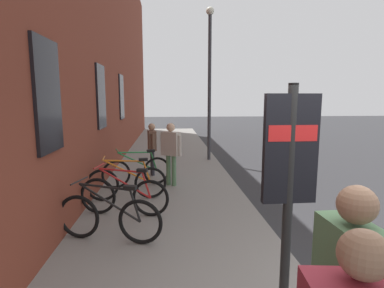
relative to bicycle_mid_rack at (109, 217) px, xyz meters
The scene contains 11 objects.
ground 5.38m from the bicycle_mid_rack, 44.12° to the right, with size 60.00×60.00×0.00m, color #2D2D30.
sidewalk_pavement 5.94m from the bicycle_mid_rack, ahead, with size 24.00×3.50×0.12m, color gray.
station_facade 7.89m from the bicycle_mid_rack, ahead, with size 22.00×0.65×8.62m.
bicycle_mid_rack is the anchor object (origin of this frame).
bicycle_leaning_wall 1.09m from the bicycle_mid_rack, ahead, with size 0.53×1.75×0.97m.
bicycle_beside_lamp 2.02m from the bicycle_mid_rack, ahead, with size 0.48×1.77×0.97m.
bicycle_end_of_row 3.07m from the bicycle_mid_rack, ahead, with size 0.67×1.70×0.97m.
transit_info_sign 3.04m from the bicycle_mid_rack, 129.24° to the right, with size 0.10×0.55×2.40m.
pedestrian_crossing_street 3.30m from the bicycle_mid_rack, 18.12° to the right, with size 0.45×0.53×1.62m.
pedestrian_near_bus 4.28m from the bicycle_mid_rack, ahead, with size 0.58×0.28×1.52m.
street_lamp 7.33m from the bicycle_mid_rack, 20.96° to the right, with size 0.28×0.28×5.35m.
Camera 1 is at (-2.54, 1.78, 2.38)m, focal length 28.76 mm.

